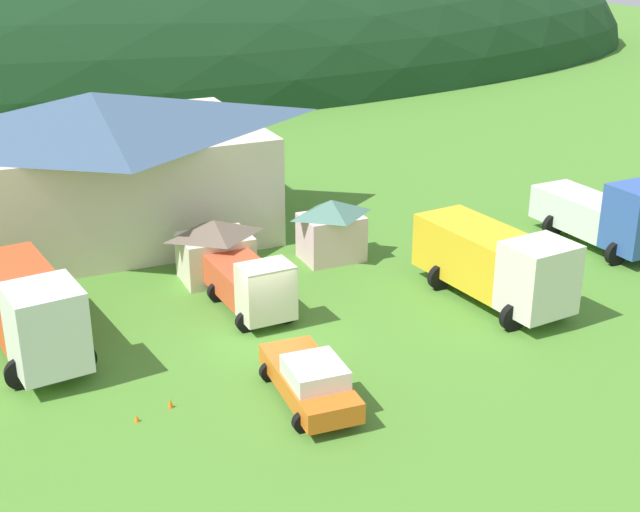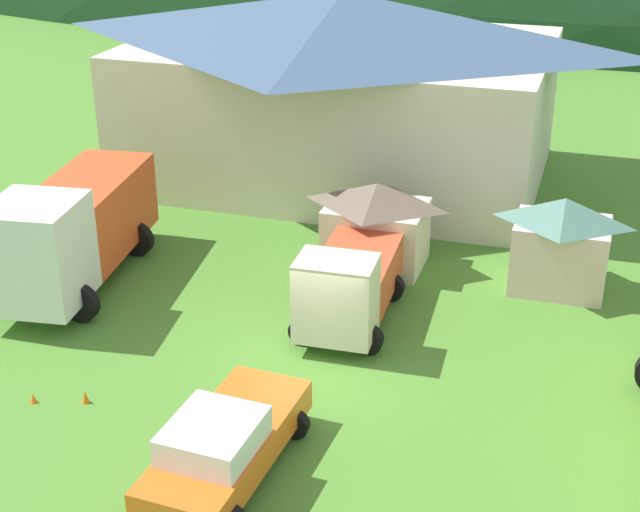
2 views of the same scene
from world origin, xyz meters
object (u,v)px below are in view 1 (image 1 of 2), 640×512
object	(u,v)px
depot_building	(98,163)
service_pickup_orange	(310,380)
play_shed_pink	(331,229)
play_shed_cream	(215,249)
traffic_cone_near_pickup	(137,421)
heavy_rig_white	(30,309)
heavy_rig_striped	(496,262)
light_truck_cream	(252,285)
box_truck_blue	(607,215)
traffic_cone_mid_row	(171,407)

from	to	relation	value
depot_building	service_pickup_orange	world-z (taller)	depot_building
depot_building	play_shed_pink	xyz separation A→B (m)	(8.91, -7.73, -2.17)
play_shed_cream	traffic_cone_near_pickup	size ratio (longest dim) A/B	6.69
heavy_rig_white	heavy_rig_striped	world-z (taller)	heavy_rig_white
play_shed_cream	light_truck_cream	xyz separation A→B (m)	(0.25, -3.92, -0.17)
play_shed_pink	traffic_cone_near_pickup	distance (m)	15.18
play_shed_pink	traffic_cone_near_pickup	world-z (taller)	play_shed_pink
heavy_rig_white	box_truck_blue	distance (m)	26.05
heavy_rig_white	traffic_cone_mid_row	bearing A→B (deg)	24.74
heavy_rig_white	play_shed_cream	bearing A→B (deg)	108.74
depot_building	traffic_cone_mid_row	bearing A→B (deg)	-94.18
light_truck_cream	box_truck_blue	world-z (taller)	box_truck_blue
heavy_rig_white	traffic_cone_near_pickup	xyz separation A→B (m)	(2.32, -5.88, -1.82)
traffic_cone_mid_row	play_shed_pink	bearing A→B (deg)	43.31
traffic_cone_near_pickup	traffic_cone_mid_row	xyz separation A→B (m)	(1.19, 0.37, 0.00)
play_shed_cream	box_truck_blue	bearing A→B (deg)	-12.79
heavy_rig_white	box_truck_blue	size ratio (longest dim) A/B	1.07
heavy_rig_striped	box_truck_blue	bearing A→B (deg)	102.97
depot_building	play_shed_cream	xyz separation A→B (m)	(3.36, -7.77, -2.25)
heavy_rig_striped	traffic_cone_mid_row	distance (m)	14.61
traffic_cone_mid_row	heavy_rig_striped	bearing A→B (deg)	10.23
play_shed_cream	play_shed_pink	xyz separation A→B (m)	(5.55, 0.04, 0.08)
light_truck_cream	service_pickup_orange	distance (m)	7.22
traffic_cone_near_pickup	depot_building	bearing A→B (deg)	82.11
light_truck_cream	traffic_cone_mid_row	bearing A→B (deg)	-43.60
play_shed_cream	heavy_rig_striped	size ratio (longest dim) A/B	0.42
play_shed_cream	heavy_rig_white	distance (m)	9.09
heavy_rig_striped	service_pickup_orange	size ratio (longest dim) A/B	1.52
traffic_cone_mid_row	heavy_rig_white	bearing A→B (deg)	122.44
heavy_rig_striped	traffic_cone_near_pickup	distance (m)	15.84
box_truck_blue	service_pickup_orange	xyz separation A→B (m)	(-18.28, -7.03, -0.87)
play_shed_cream	light_truck_cream	bearing A→B (deg)	-86.42
service_pickup_orange	traffic_cone_near_pickup	xyz separation A→B (m)	(-5.45, 1.17, -0.83)
play_shed_cream	box_truck_blue	world-z (taller)	box_truck_blue
heavy_rig_white	light_truck_cream	world-z (taller)	heavy_rig_white
play_shed_pink	heavy_rig_white	size ratio (longest dim) A/B	0.38
box_truck_blue	play_shed_pink	bearing A→B (deg)	-111.29
play_shed_pink	service_pickup_orange	world-z (taller)	play_shed_pink
heavy_rig_striped	traffic_cone_mid_row	xyz separation A→B (m)	(-14.27, -2.58, -1.78)
traffic_cone_near_pickup	box_truck_blue	bearing A→B (deg)	13.87
light_truck_cream	play_shed_pink	bearing A→B (deg)	123.93
play_shed_cream	traffic_cone_mid_row	xyz separation A→B (m)	(-4.63, -9.55, -1.39)
depot_building	traffic_cone_near_pickup	distance (m)	18.23
box_truck_blue	service_pickup_orange	distance (m)	19.60
heavy_rig_white	heavy_rig_striped	size ratio (longest dim) A/B	1.00
box_truck_blue	traffic_cone_near_pickup	bearing A→B (deg)	-79.07
heavy_rig_striped	play_shed_cream	bearing A→B (deg)	-132.30
traffic_cone_mid_row	box_truck_blue	bearing A→B (deg)	13.68
play_shed_pink	traffic_cone_mid_row	size ratio (longest dim) A/B	4.50
play_shed_pink	heavy_rig_striped	world-z (taller)	heavy_rig_striped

